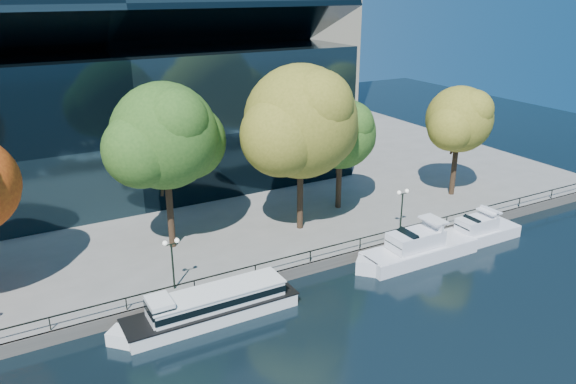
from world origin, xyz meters
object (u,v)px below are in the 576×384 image
cruiser_far (476,232)px  tree_3 (303,124)px  tree_5 (460,121)px  lamp_2 (402,201)px  tree_4 (342,135)px  tree_2 (167,138)px  cruiser_near (415,249)px  lamp_1 (172,253)px  tour_boat (208,306)px

cruiser_far → tree_3: size_ratio=0.62×
cruiser_far → tree_5: (5.40, 8.47, 8.14)m
lamp_2 → tree_4: bearing=101.8°
tree_4 → tree_2: bearing=-178.0°
tree_4 → lamp_2: 9.07m
cruiser_near → tree_4: 13.61m
cruiser_far → tree_2: size_ratio=0.66×
tree_5 → lamp_1: (-32.96, -4.88, -5.13)m
lamp_1 → tree_3: bearing=19.8°
tree_3 → cruiser_far: bearing=-32.6°
tree_5 → lamp_1: size_ratio=2.91×
tree_3 → tree_5: 18.99m
lamp_2 → cruiser_near: bearing=-110.6°
cruiser_near → tree_3: size_ratio=0.79×
tree_4 → cruiser_far: bearing=-56.1°
cruiser_near → lamp_1: (-20.22, 3.70, 2.90)m
tour_boat → cruiser_near: size_ratio=1.14×
tree_2 → cruiser_far: bearing=-22.9°
cruiser_far → tour_boat: bearing=-179.9°
tour_boat → tree_2: bearing=83.8°
tree_5 → tree_3: bearing=179.5°
cruiser_far → tree_2: bearing=157.1°
tree_5 → lamp_1: bearing=-171.6°
tree_4 → lamp_2: size_ratio=2.79×
cruiser_far → tree_4: tree_4 is taller
tree_2 → tree_5: 30.71m
tree_5 → tree_4: bearing=167.9°
cruiser_far → tree_3: tree_3 is taller
tour_boat → cruiser_near: bearing=-0.1°
cruiser_near → lamp_2: (1.39, 3.70, 2.90)m
cruiser_near → tree_4: bearing=91.0°
tree_4 → tour_boat: bearing=-149.0°
tree_2 → lamp_2: bearing=-20.1°
cruiser_near → cruiser_far: bearing=0.8°
tree_4 → lamp_1: tree_4 is taller
cruiser_near → tree_5: 17.33m
tour_boat → tree_5: bearing=15.0°
cruiser_near → lamp_2: 4.90m
tree_2 → lamp_1: tree_2 is taller
tree_2 → tree_4: 17.78m
tree_2 → tree_3: 11.86m
lamp_1 → cruiser_far: bearing=-7.4°
cruiser_near → tree_2: size_ratio=0.84×
cruiser_near → lamp_1: bearing=169.6°
lamp_1 → tour_boat: bearing=-71.7°
tree_2 → tree_5: (30.59, -2.16, -1.58)m
tree_4 → tree_5: 13.25m
tree_2 → lamp_2: size_ratio=3.54×
tree_2 → lamp_2: (19.24, -7.03, -6.71)m
tree_5 → lamp_2: 13.38m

